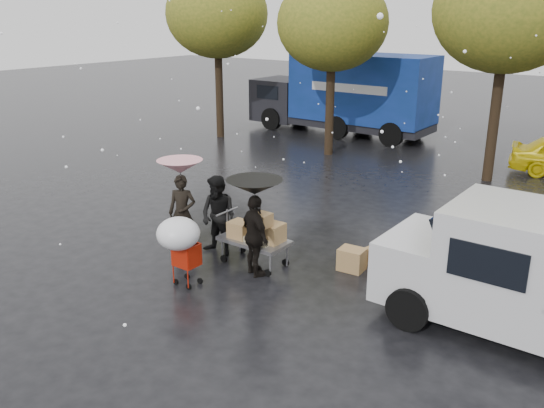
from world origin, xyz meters
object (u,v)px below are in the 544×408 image
Objects in this scene: vendor_cart at (257,234)px; person_black at (255,236)px; shopping_cart at (180,237)px; white_van at (542,275)px; person_pink at (182,213)px; blue_truck at (345,94)px.

person_black is at bearing -56.41° from vendor_cart.
white_van is (6.05, 2.16, 0.10)m from shopping_cart.
blue_truck is (-3.64, 13.66, 0.88)m from person_pink.
person_black is 5.31m from white_van.
person_black is 14.97m from blue_truck.
person_black is at bearing -30.30° from person_pink.
white_van reaches higher than person_pink.
person_black is at bearing -67.11° from blue_truck.
blue_truck is (-11.05, 12.92, 0.60)m from white_van.
person_pink reaches higher than shopping_cart.
blue_truck is at bearing 77.39° from person_pink.
person_pink is at bearing 22.27° from person_black.
shopping_cart is at bearing -71.67° from blue_truck.
shopping_cart reaches higher than vendor_cart.
blue_truck is at bearing 130.54° from white_van.
shopping_cart is 6.43m from white_van.
person_pink is 1.97m from shopping_cart.
person_black is 1.18× the size of shopping_cart.
person_pink is 1.15× the size of vendor_cart.
blue_truck reaches higher than white_van.
vendor_cart is at bearing -31.35° from person_black.
shopping_cart is (-0.55, -1.71, 0.34)m from vendor_cart.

